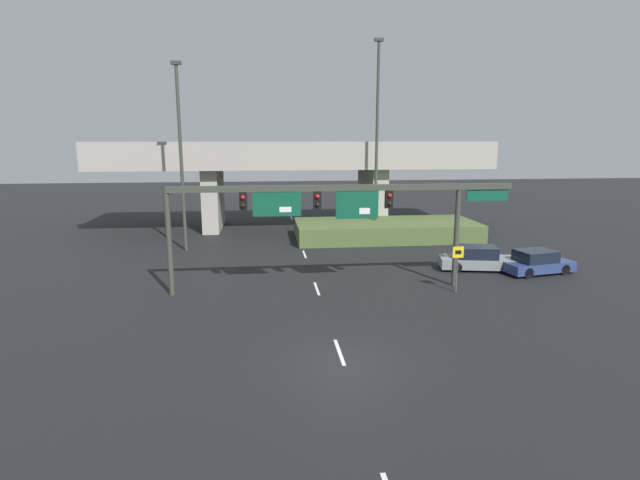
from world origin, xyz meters
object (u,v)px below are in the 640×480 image
(signal_gantry, at_px, (336,204))
(highway_light_pole_far, at_px, (181,154))
(highway_light_pole_near, at_px, (377,136))
(parked_sedan_near_right, at_px, (477,259))
(speed_limit_sign, at_px, (457,262))
(parked_sedan_mid_right, at_px, (537,263))

(signal_gantry, distance_m, highway_light_pole_far, 14.65)
(highway_light_pole_near, distance_m, parked_sedan_near_right, 14.23)
(highway_light_pole_near, bearing_deg, speed_limit_sign, -86.63)
(speed_limit_sign, xyz_separation_m, parked_sedan_near_right, (3.11, 4.45, -0.98))
(signal_gantry, height_order, parked_sedan_near_right, signal_gantry)
(speed_limit_sign, relative_size, highway_light_pole_near, 0.16)
(speed_limit_sign, height_order, parked_sedan_mid_right, speed_limit_sign)
(highway_light_pole_far, distance_m, parked_sedan_mid_right, 24.80)
(speed_limit_sign, bearing_deg, highway_light_pole_far, 142.89)
(signal_gantry, bearing_deg, parked_sedan_near_right, 18.87)
(signal_gantry, bearing_deg, highway_light_pole_near, 69.56)
(highway_light_pole_near, xyz_separation_m, parked_sedan_near_right, (4.04, -11.34, -7.59))
(speed_limit_sign, bearing_deg, signal_gantry, 169.24)
(highway_light_pole_far, bearing_deg, signal_gantry, -48.57)
(parked_sedan_near_right, bearing_deg, signal_gantry, -150.14)
(highway_light_pole_far, relative_size, parked_sedan_near_right, 2.64)
(signal_gantry, height_order, speed_limit_sign, signal_gantry)
(parked_sedan_mid_right, bearing_deg, parked_sedan_near_right, 148.39)
(parked_sedan_near_right, bearing_deg, parked_sedan_mid_right, -9.73)
(highway_light_pole_near, xyz_separation_m, highway_light_pole_far, (-15.00, -3.74, -1.25))
(highway_light_pole_far, bearing_deg, parked_sedan_mid_right, -21.62)
(speed_limit_sign, bearing_deg, parked_sedan_mid_right, 26.91)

